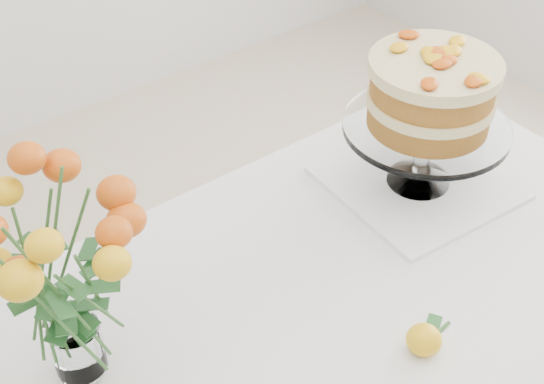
{
  "coord_description": "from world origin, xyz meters",
  "views": [
    {
      "loc": [
        -0.58,
        -0.57,
        1.71
      ],
      "look_at": [
        0.0,
        0.19,
        0.93
      ],
      "focal_mm": 50.0,
      "sensor_mm": 36.0,
      "label": 1
    }
  ],
  "objects": [
    {
      "name": "loose_rose_near",
      "position": [
        0.08,
        -0.1,
        0.78
      ],
      "size": [
        0.1,
        0.06,
        0.05
      ],
      "rotation": [
        0.0,
        0.0,
        0.14
      ],
      "color": "#FFAB16",
      "rests_on": "table"
    },
    {
      "name": "rose_vase",
      "position": [
        -0.37,
        0.19,
        0.99
      ],
      "size": [
        0.3,
        0.3,
        0.39
      ],
      "rotation": [
        0.0,
        0.0,
        -0.17
      ],
      "color": "white",
      "rests_on": "table"
    },
    {
      "name": "napkin",
      "position": [
        0.37,
        0.2,
        0.76
      ],
      "size": [
        0.35,
        0.35,
        0.01
      ],
      "primitive_type": "cube",
      "rotation": [
        0.0,
        0.0,
        -0.07
      ],
      "color": "white",
      "rests_on": "table"
    },
    {
      "name": "cake_stand",
      "position": [
        0.37,
        0.2,
        0.96
      ],
      "size": [
        0.32,
        0.32,
        0.29
      ],
      "rotation": [
        0.0,
        0.0,
        -0.29
      ],
      "color": "white",
      "rests_on": "napkin"
    },
    {
      "name": "table",
      "position": [
        0.0,
        0.0,
        0.67
      ],
      "size": [
        1.43,
        0.93,
        0.76
      ],
      "color": "tan",
      "rests_on": "ground"
    }
  ]
}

